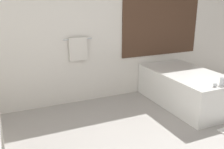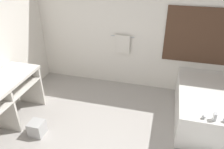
% 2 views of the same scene
% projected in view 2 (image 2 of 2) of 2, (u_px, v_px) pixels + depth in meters
% --- Properties ---
extents(wall_back_with_blinds, '(7.40, 0.13, 2.70)m').
position_uv_depth(wall_back_with_blinds, '(140.00, 28.00, 4.45)').
color(wall_back_with_blinds, white).
rests_on(wall_back_with_blinds, ground_plane).
extents(vanity_counter, '(0.61, 1.62, 0.88)m').
position_uv_depth(vanity_counter, '(0.00, 96.00, 3.51)').
color(vanity_counter, silver).
rests_on(vanity_counter, ground_plane).
extents(bathtub, '(0.96, 1.71, 0.70)m').
position_uv_depth(bathtub, '(205.00, 104.00, 3.89)').
color(bathtub, white).
rests_on(bathtub, ground_plane).
extents(waste_bin, '(0.24, 0.24, 0.25)m').
position_uv_depth(waste_bin, '(37.00, 128.00, 3.63)').
color(waste_bin, '#B2B2B2').
rests_on(waste_bin, ground_plane).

